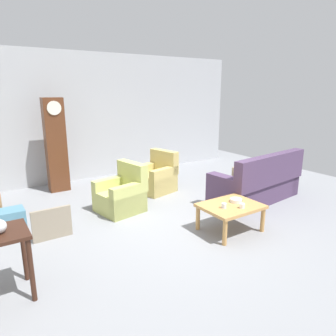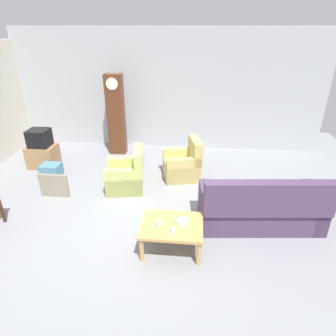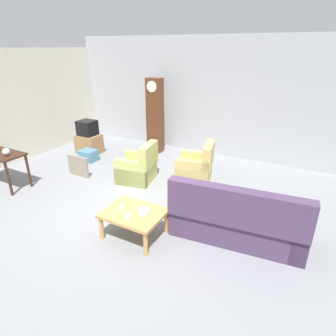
{
  "view_description": "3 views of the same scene",
  "coord_description": "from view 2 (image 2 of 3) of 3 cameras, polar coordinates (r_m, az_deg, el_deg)",
  "views": [
    {
      "loc": [
        -2.96,
        -4.22,
        2.3
      ],
      "look_at": [
        0.37,
        0.84,
        0.75
      ],
      "focal_mm": 33.06,
      "sensor_mm": 36.0,
      "label": 1
    },
    {
      "loc": [
        0.83,
        -4.5,
        3.25
      ],
      "look_at": [
        0.34,
        0.4,
        0.83
      ],
      "focal_mm": 31.5,
      "sensor_mm": 36.0,
      "label": 2
    },
    {
      "loc": [
        2.87,
        -3.99,
        2.92
      ],
      "look_at": [
        0.42,
        0.54,
        0.69
      ],
      "focal_mm": 30.25,
      "sensor_mm": 36.0,
      "label": 3
    }
  ],
  "objects": [
    {
      "name": "ground_plane",
      "position": [
        5.61,
        -3.94,
        -9.25
      ],
      "size": [
        10.4,
        10.4,
        0.0
      ],
      "primitive_type": "plane",
      "color": "gray"
    },
    {
      "name": "tv_stand_cabinet",
      "position": [
        7.98,
        -23.03,
        2.13
      ],
      "size": [
        0.68,
        0.52,
        0.55
      ],
      "primitive_type": "cube",
      "color": "#997047",
      "rests_on": "ground_plane"
    },
    {
      "name": "bowl_white_stacked",
      "position": [
        4.65,
        2.81,
        -10.32
      ],
      "size": [
        0.2,
        0.2,
        0.06
      ],
      "primitive_type": "cylinder",
      "color": "white",
      "rests_on": "coffee_table_wood"
    },
    {
      "name": "storage_box_blue",
      "position": [
        7.42,
        -21.65,
        -0.42
      ],
      "size": [
        0.43,
        0.37,
        0.31
      ],
      "primitive_type": "cube",
      "color": "teal",
      "rests_on": "ground_plane"
    },
    {
      "name": "armchair_olive_near",
      "position": [
        6.38,
        -7.98,
        -1.52
      ],
      "size": [
        0.91,
        0.89,
        0.92
      ],
      "color": "#B7BC66",
      "rests_on": "ground_plane"
    },
    {
      "name": "garage_door_wall",
      "position": [
        8.31,
        -0.16,
        14.77
      ],
      "size": [
        8.4,
        0.16,
        3.2
      ],
      "primitive_type": "cube",
      "color": "#ADAFB5",
      "rests_on": "ground_plane"
    },
    {
      "name": "cup_blue_rimmed",
      "position": [
        4.59,
        -1.86,
        -10.64
      ],
      "size": [
        0.08,
        0.08,
        0.08
      ],
      "primitive_type": "cylinder",
      "color": "silver",
      "rests_on": "coffee_table_wood"
    },
    {
      "name": "framed_picture_leaning",
      "position": [
        6.49,
        -21.19,
        -3.2
      ],
      "size": [
        0.6,
        0.05,
        0.51
      ],
      "primitive_type": "cube",
      "color": "gray",
      "rests_on": "ground_plane"
    },
    {
      "name": "grandfather_clock",
      "position": [
        8.02,
        -10.03,
        10.04
      ],
      "size": [
        0.44,
        0.3,
        2.12
      ],
      "color": "#562D19",
      "rests_on": "ground_plane"
    },
    {
      "name": "armchair_olive_far",
      "position": [
        6.82,
        2.96,
        0.6
      ],
      "size": [
        0.95,
        0.92,
        0.92
      ],
      "color": "tan",
      "rests_on": "ground_plane"
    },
    {
      "name": "couch_floral",
      "position": [
        5.42,
        17.56,
        -7.48
      ],
      "size": [
        2.18,
        1.09,
        1.04
      ],
      "color": "#4C3856",
      "rests_on": "ground_plane"
    },
    {
      "name": "cup_white_porcelain",
      "position": [
        4.44,
        1.02,
        -12.07
      ],
      "size": [
        0.08,
        0.08,
        0.08
      ],
      "primitive_type": "cylinder",
      "color": "white",
      "rests_on": "coffee_table_wood"
    },
    {
      "name": "coffee_table_wood",
      "position": [
        4.68,
        0.74,
        -11.48
      ],
      "size": [
        0.96,
        0.76,
        0.46
      ],
      "color": "tan",
      "rests_on": "ground_plane"
    },
    {
      "name": "tv_crt",
      "position": [
        7.81,
        -23.64,
        5.36
      ],
      "size": [
        0.48,
        0.44,
        0.42
      ],
      "primitive_type": "cube",
      "color": "black",
      "rests_on": "tv_stand_cabinet"
    }
  ]
}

